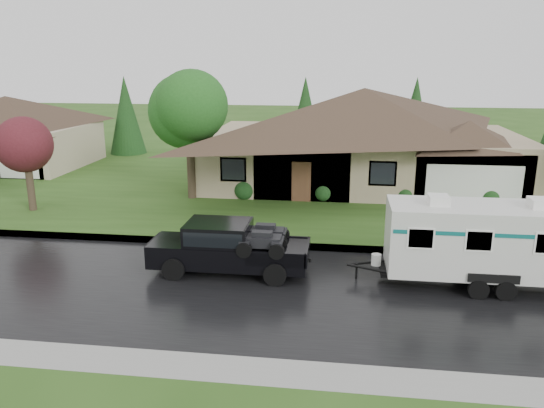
% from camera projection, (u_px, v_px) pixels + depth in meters
% --- Properties ---
extents(ground, '(140.00, 140.00, 0.00)m').
position_uv_depth(ground, '(315.00, 270.00, 19.13)').
color(ground, '#2A4D18').
rests_on(ground, ground).
extents(road, '(140.00, 8.00, 0.01)m').
position_uv_depth(road, '(312.00, 294.00, 17.21)').
color(road, black).
rests_on(road, ground).
extents(curb, '(140.00, 0.50, 0.15)m').
position_uv_depth(curb, '(318.00, 247.00, 21.26)').
color(curb, gray).
rests_on(curb, ground).
extents(lawn, '(140.00, 26.00, 0.15)m').
position_uv_depth(lawn, '(328.00, 179.00, 33.45)').
color(lawn, '#2A4D18').
rests_on(lawn, ground).
extents(house_main, '(19.44, 10.80, 6.90)m').
position_uv_depth(house_main, '(368.00, 126.00, 31.12)').
color(house_main, tan).
rests_on(house_main, lawn).
extents(house_far, '(10.80, 8.64, 5.80)m').
position_uv_depth(house_far, '(10.00, 126.00, 36.26)').
color(house_far, tan).
rests_on(house_far, lawn).
extents(tree_left_green, '(4.07, 4.07, 6.74)m').
position_uv_depth(tree_left_green, '(189.00, 110.00, 27.35)').
color(tree_left_green, '#382B1E').
rests_on(tree_left_green, lawn).
extents(tree_red, '(2.85, 2.85, 4.72)m').
position_uv_depth(tree_red, '(25.00, 144.00, 25.40)').
color(tree_red, '#382B1E').
rests_on(tree_red, lawn).
extents(shrub_row, '(13.60, 1.00, 1.00)m').
position_uv_depth(shrub_row, '(364.00, 193.00, 27.59)').
color(shrub_row, '#143814').
rests_on(shrub_row, lawn).
extents(pickup_truck, '(5.56, 2.11, 1.85)m').
position_uv_depth(pickup_truck, '(226.00, 246.00, 18.72)').
color(pickup_truck, black).
rests_on(pickup_truck, ground).
extents(travel_trailer, '(6.86, 2.41, 3.08)m').
position_uv_depth(travel_trailer, '(488.00, 240.00, 17.43)').
color(travel_trailer, silver).
rests_on(travel_trailer, ground).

